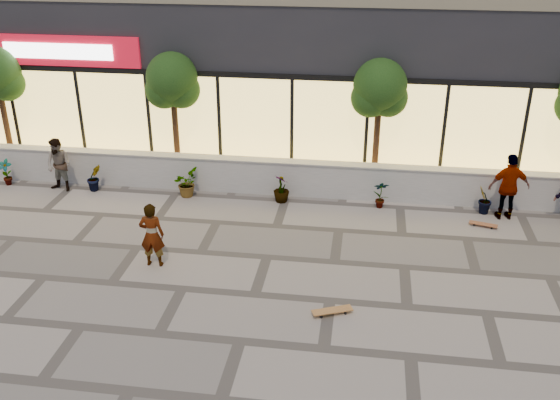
# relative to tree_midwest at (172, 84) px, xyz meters

# --- Properties ---
(ground) EXTENTS (80.00, 80.00, 0.00)m
(ground) POSITION_rel_tree_midwest_xyz_m (3.50, -7.70, -2.99)
(ground) COLOR #9E9389
(ground) RESTS_ON ground
(planter_wall) EXTENTS (22.00, 0.42, 1.04)m
(planter_wall) POSITION_rel_tree_midwest_xyz_m (3.50, -0.70, -2.46)
(planter_wall) COLOR silver
(planter_wall) RESTS_ON ground
(retail_building) EXTENTS (24.00, 9.17, 8.50)m
(retail_building) POSITION_rel_tree_midwest_xyz_m (3.50, 4.79, 1.26)
(retail_building) COLOR #25252A
(retail_building) RESTS_ON ground
(shrub_a) EXTENTS (0.43, 0.29, 0.81)m
(shrub_a) POSITION_rel_tree_midwest_xyz_m (-5.00, -1.25, -2.58)
(shrub_a) COLOR #1B3E13
(shrub_a) RESTS_ON ground
(shrub_b) EXTENTS (0.57, 0.57, 0.81)m
(shrub_b) POSITION_rel_tree_midwest_xyz_m (-2.20, -1.25, -2.58)
(shrub_b) COLOR #1B3E13
(shrub_b) RESTS_ON ground
(shrub_c) EXTENTS (0.68, 0.77, 0.81)m
(shrub_c) POSITION_rel_tree_midwest_xyz_m (0.60, -1.25, -2.58)
(shrub_c) COLOR #1B3E13
(shrub_c) RESTS_ON ground
(shrub_d) EXTENTS (0.64, 0.64, 0.81)m
(shrub_d) POSITION_rel_tree_midwest_xyz_m (3.40, -1.25, -2.58)
(shrub_d) COLOR #1B3E13
(shrub_d) RESTS_ON ground
(shrub_e) EXTENTS (0.46, 0.35, 0.81)m
(shrub_e) POSITION_rel_tree_midwest_xyz_m (6.20, -1.25, -2.58)
(shrub_e) COLOR #1B3E13
(shrub_e) RESTS_ON ground
(shrub_f) EXTENTS (0.55, 0.57, 0.81)m
(shrub_f) POSITION_rel_tree_midwest_xyz_m (9.00, -1.25, -2.58)
(shrub_f) COLOR #1B3E13
(shrub_f) RESTS_ON ground
(tree_midwest) EXTENTS (1.60, 1.50, 3.92)m
(tree_midwest) POSITION_rel_tree_midwest_xyz_m (0.00, 0.00, 0.00)
(tree_midwest) COLOR #422A17
(tree_midwest) RESTS_ON ground
(tree_mideast) EXTENTS (1.60, 1.50, 3.92)m
(tree_mideast) POSITION_rel_tree_midwest_xyz_m (6.00, 0.00, 0.00)
(tree_mideast) COLOR #422A17
(tree_mideast) RESTS_ON ground
(skater_center) EXTENTS (0.60, 0.41, 1.58)m
(skater_center) POSITION_rel_tree_midwest_xyz_m (0.93, -5.16, -2.19)
(skater_center) COLOR white
(skater_center) RESTS_ON ground
(skater_left) EXTENTS (0.89, 0.76, 1.61)m
(skater_left) POSITION_rel_tree_midwest_xyz_m (-3.17, -1.40, -2.18)
(skater_left) COLOR tan
(skater_left) RESTS_ON ground
(skater_right_near) EXTENTS (1.13, 0.59, 1.84)m
(skater_right_near) POSITION_rel_tree_midwest_xyz_m (9.54, -1.44, -2.07)
(skater_right_near) COLOR silver
(skater_right_near) RESTS_ON ground
(skateboard_center) EXTENTS (0.87, 0.53, 0.10)m
(skateboard_center) POSITION_rel_tree_midwest_xyz_m (5.21, -6.55, -2.90)
(skateboard_center) COLOR #9D6733
(skateboard_center) RESTS_ON ground
(skateboard_right_near) EXTENTS (0.75, 0.37, 0.09)m
(skateboard_right_near) POSITION_rel_tree_midwest_xyz_m (8.90, -2.05, -2.91)
(skateboard_right_near) COLOR brown
(skateboard_right_near) RESTS_ON ground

